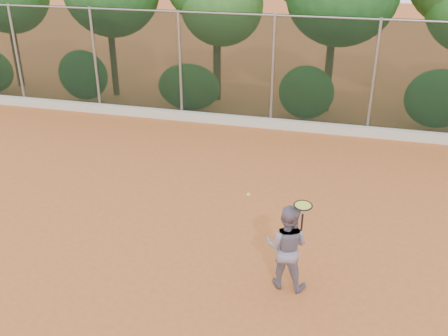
# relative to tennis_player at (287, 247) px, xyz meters

# --- Properties ---
(ground) EXTENTS (80.00, 80.00, 0.00)m
(ground) POSITION_rel_tennis_player_xyz_m (-1.58, 0.85, -0.79)
(ground) COLOR #B85F2B
(ground) RESTS_ON ground
(concrete_curb) EXTENTS (24.00, 0.20, 0.30)m
(concrete_curb) POSITION_rel_tennis_player_xyz_m (-1.58, 7.67, -0.64)
(concrete_curb) COLOR beige
(concrete_curb) RESTS_ON ground
(tennis_player) EXTENTS (0.83, 0.67, 1.59)m
(tennis_player) POSITION_rel_tennis_player_xyz_m (0.00, 0.00, 0.00)
(tennis_player) COLOR slate
(tennis_player) RESTS_ON ground
(chainlink_fence) EXTENTS (24.09, 0.09, 3.50)m
(chainlink_fence) POSITION_rel_tennis_player_xyz_m (-1.58, 7.85, 1.06)
(chainlink_fence) COLOR black
(chainlink_fence) RESTS_ON ground
(tennis_racket) EXTENTS (0.38, 0.38, 0.53)m
(tennis_racket) POSITION_rel_tennis_player_xyz_m (0.23, -0.11, 0.87)
(tennis_racket) COLOR black
(tennis_racket) RESTS_ON ground
(tennis_ball_in_flight) EXTENTS (0.07, 0.07, 0.07)m
(tennis_ball_in_flight) POSITION_rel_tennis_player_xyz_m (-0.77, 0.42, 0.69)
(tennis_ball_in_flight) COLOR #CBF537
(tennis_ball_in_flight) RESTS_ON ground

